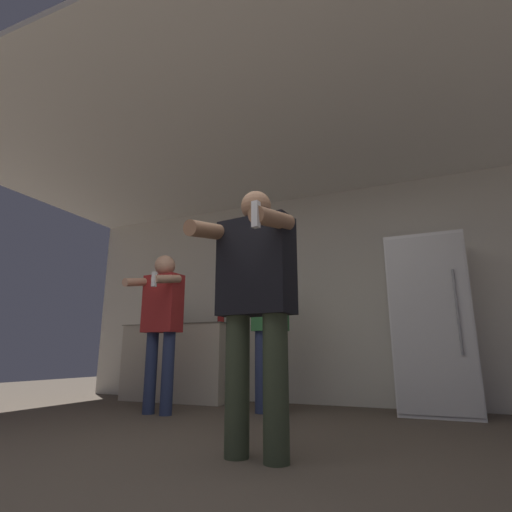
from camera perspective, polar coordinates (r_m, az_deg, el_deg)
name	(u,v)px	position (r m, az deg, el deg)	size (l,w,h in m)	color
ground_plane	(162,489)	(2.02, -13.28, -29.69)	(14.00, 14.00, 0.00)	#4C4238
wall_back	(327,294)	(4.93, 10.07, -5.33)	(7.00, 0.06, 2.55)	beige
ceiling_slab	(280,132)	(3.90, 3.40, 17.22)	(7.00, 3.65, 0.05)	silver
refrigerator	(431,324)	(4.40, 23.71, -8.87)	(0.73, 0.68, 1.71)	white
counter	(181,362)	(5.33, -10.72, -14.66)	(1.45, 0.61, 0.93)	#BCB29E
bottle_green_wine	(178,318)	(5.41, -11.08, -8.67)	(0.06, 0.06, 0.25)	#194723
bottle_red_label	(162,317)	(5.56, -13.24, -8.44)	(0.07, 0.07, 0.30)	#194723
bottle_clear_vodka	(221,314)	(5.08, -5.03, -8.32)	(0.09, 0.09, 0.31)	maroon
person_woman_foreground	(255,295)	(2.38, -0.16, -5.66)	(0.57, 0.54, 1.56)	#38422D
person_man_side	(162,315)	(4.18, -13.35, -8.25)	(0.47, 0.50, 1.57)	navy
person_spectator_back	(270,320)	(4.13, 1.97, -9.12)	(0.42, 0.50, 1.61)	navy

